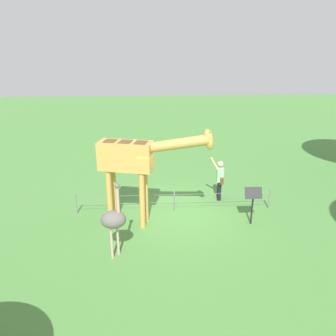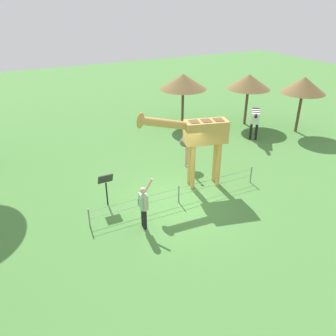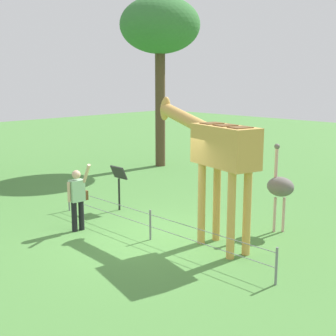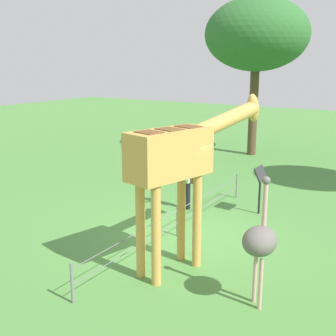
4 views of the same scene
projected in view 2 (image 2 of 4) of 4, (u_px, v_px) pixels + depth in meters
ground_plane at (178, 201)px, 13.27m from camera, size 60.00×60.00×0.00m
giraffe at (199, 136)px, 13.39m from camera, size 3.64×1.35×3.39m
visitor at (144, 205)px, 11.42m from camera, size 0.57×0.59×1.77m
zebra at (255, 118)px, 18.67m from camera, size 1.40×1.57×1.66m
ostrich at (187, 142)px, 15.57m from camera, size 0.70×0.56×2.25m
shade_hut_near at (304, 85)px, 18.78m from camera, size 2.46×2.46×3.19m
shade_hut_far at (183, 82)px, 20.01m from camera, size 2.81×2.81×3.07m
shade_hut_aside at (249, 82)px, 20.02m from camera, size 2.58×2.58×3.05m
info_sign at (106, 183)px, 12.64m from camera, size 0.56×0.21×1.32m
wire_fence at (179, 193)px, 13.03m from camera, size 7.05×0.05×0.75m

